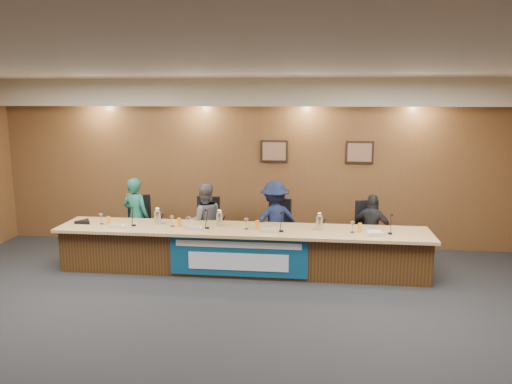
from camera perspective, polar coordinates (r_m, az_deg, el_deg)
floor at (r=6.29m, az=-4.90°, el=-16.30°), size 10.00×10.00×0.00m
ceiling at (r=5.61m, az=-5.43°, el=14.21°), size 10.00×8.00×0.04m
wall_back at (r=9.63m, az=-0.28°, el=3.25°), size 10.00×0.04×3.20m
soffit at (r=9.30m, az=-0.48°, el=11.32°), size 10.00×0.50×0.50m
dais_body at (r=8.35m, az=-1.62°, el=-6.72°), size 6.00×0.80×0.70m
dais_top at (r=8.20m, az=-1.68°, el=-4.32°), size 6.10×0.95×0.05m
banner at (r=7.95m, az=-2.06°, el=-7.40°), size 2.20×0.02×0.65m
banner_text_upper at (r=7.88m, az=-2.08°, el=-6.05°), size 2.00×0.01×0.10m
banner_text_lower at (r=7.96m, az=-2.07°, el=-7.98°), size 1.60×0.01×0.28m
wall_photo_left at (r=9.54m, az=2.09°, el=4.68°), size 0.52×0.04×0.42m
wall_photo_right at (r=9.54m, az=11.74°, el=4.47°), size 0.52×0.04×0.42m
panelist_a at (r=9.29m, az=-13.53°, el=-2.82°), size 0.61×0.49×1.45m
panelist_b at (r=8.95m, az=-5.89°, el=-3.36°), size 0.80×0.71×1.37m
panelist_c at (r=8.76m, az=2.15°, el=-3.39°), size 1.06×0.85×1.44m
panelist_d at (r=8.82m, az=13.11°, el=-4.25°), size 0.79×0.56×1.24m
office_chair_a at (r=9.44m, az=-13.25°, el=-4.12°), size 0.58×0.58×0.08m
office_chair_b at (r=9.10m, az=-5.73°, el=-4.45°), size 0.50×0.50×0.08m
office_chair_c at (r=8.92m, az=2.19°, el=-4.72°), size 0.61×0.61×0.08m
office_chair_d at (r=8.95m, az=13.00°, el=-4.94°), size 0.61×0.61×0.08m
nameplate_a at (r=8.48m, az=-15.76°, el=-3.73°), size 0.24×0.08×0.10m
microphone_a at (r=8.58m, az=-13.80°, el=-3.72°), size 0.07×0.07×0.02m
juice_glass_a at (r=8.71m, az=-16.51°, el=-3.19°), size 0.06×0.06×0.15m
water_glass_a at (r=8.82m, az=-17.24°, el=-2.96°), size 0.08×0.08×0.18m
nameplate_b at (r=8.12m, az=-7.20°, el=-4.05°), size 0.24×0.08×0.10m
microphone_b at (r=8.21m, az=-5.59°, el=-4.10°), size 0.07×0.07×0.02m
juice_glass_b at (r=8.35m, az=-8.78°, el=-3.46°), size 0.06×0.06×0.15m
water_glass_b at (r=8.39m, az=-9.57°, el=-3.31°), size 0.08×0.08×0.18m
nameplate_c at (r=7.90m, az=1.36°, el=-4.38°), size 0.24×0.08×0.10m
microphone_c at (r=7.99m, az=2.91°, el=-4.47°), size 0.07×0.07×0.02m
juice_glass_c at (r=8.09m, az=0.15°, el=-3.80°), size 0.06×0.06×0.15m
water_glass_c at (r=8.11m, az=-1.11°, el=-3.65°), size 0.08×0.08×0.18m
nameplate_d at (r=7.89m, az=13.61°, el=-4.71°), size 0.24×0.08×0.10m
microphone_d at (r=8.12m, az=15.06°, el=-4.59°), size 0.07×0.07×0.02m
juice_glass_d at (r=8.10m, az=11.79°, el=-4.02°), size 0.06×0.06×0.15m
water_glass_d at (r=8.05m, az=10.96°, el=-3.96°), size 0.08×0.08×0.18m
carafe_left at (r=8.58m, az=-11.15°, el=-2.87°), size 0.12×0.12×0.23m
carafe_mid at (r=8.30m, az=-4.18°, el=-3.14°), size 0.11×0.11×0.24m
carafe_right at (r=8.11m, az=7.26°, el=-3.52°), size 0.11×0.11×0.24m
speakerphone at (r=8.99m, az=-19.06°, el=-3.24°), size 0.32×0.32×0.05m
paper_stack at (r=8.15m, az=13.50°, el=-4.52°), size 0.26×0.33×0.01m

